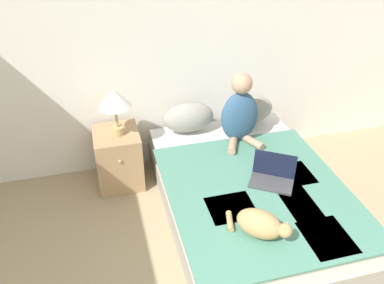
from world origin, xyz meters
TOP-DOWN VIEW (x-y plane):
  - wall_back at (0.00, 3.10)m, footprint 5.82×0.05m
  - bed at (0.42, 2.02)m, footprint 1.43×2.02m
  - pillow_near at (0.11, 2.88)m, footprint 0.50×0.26m
  - pillow_far at (0.73, 2.88)m, footprint 0.50×0.26m
  - person_sitting at (0.53, 2.59)m, footprint 0.36×0.35m
  - cat_tabby at (0.24, 1.39)m, footprint 0.39×0.43m
  - laptop_open at (0.57, 1.92)m, footprint 0.43×0.40m
  - nightstand at (-0.61, 2.80)m, footprint 0.42×0.48m
  - table_lamp at (-0.58, 2.78)m, footprint 0.29×0.29m

SIDE VIEW (x-z plane):
  - bed at x=0.42m, z-range 0.00..0.44m
  - nightstand at x=-0.61m, z-range 0.00..0.56m
  - laptop_open at x=0.57m, z-range 0.38..0.59m
  - cat_tabby at x=0.24m, z-range 0.44..0.64m
  - pillow_near at x=0.11m, z-range 0.44..0.73m
  - pillow_far at x=0.73m, z-range 0.44..0.73m
  - person_sitting at x=0.53m, z-range 0.39..1.07m
  - table_lamp at x=-0.58m, z-range 0.68..1.14m
  - wall_back at x=0.00m, z-range 0.00..2.55m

